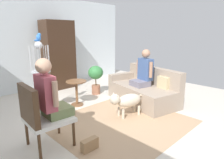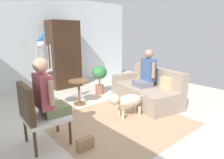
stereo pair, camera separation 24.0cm
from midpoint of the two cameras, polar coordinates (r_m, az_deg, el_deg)
name	(u,v)px [view 2 (the right image)]	position (r m, az deg, el deg)	size (l,w,h in m)	color
ground_plane	(116,119)	(4.12, 2.84, -11.37)	(7.83, 7.83, 0.00)	beige
back_wall	(46,43)	(6.55, -17.81, 10.03)	(6.55, 0.12, 2.80)	silver
area_rug	(119,123)	(3.95, 3.86, -12.46)	(2.49, 2.26, 0.01)	tan
couch	(146,91)	(5.04, 11.36, -3.25)	(1.30, 1.98, 0.87)	gray
armchair	(37,111)	(3.15, -19.13, -8.80)	(0.67, 0.65, 1.01)	#4C331E
person_on_couch	(147,72)	(4.88, 11.45, 2.25)	(0.51, 0.54, 0.90)	slate
person_on_armchair	(46,93)	(3.11, -16.55, -3.72)	(0.49, 0.56, 0.91)	olive
round_end_table	(79,89)	(4.81, -8.23, -2.74)	(0.48, 0.48, 0.61)	brown
dog	(127,101)	(4.12, 6.10, -6.26)	(0.90, 0.41, 0.56)	beige
bird_cage_stand	(44,77)	(4.42, -17.87, 0.76)	(0.40, 0.40, 1.56)	silver
parrot	(41,37)	(4.33, -18.48, 11.62)	(0.17, 0.10, 0.17)	blue
potted_plant	(99,75)	(5.58, -2.46, 1.19)	(0.43, 0.43, 0.82)	#996047
armoire_cabinet	(64,55)	(6.39, -12.74, 7.05)	(0.92, 0.56, 2.09)	#382316
handbag	(85,144)	(3.13, -5.58, -18.20)	(0.27, 0.11, 0.18)	#99724C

